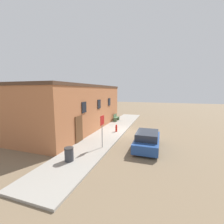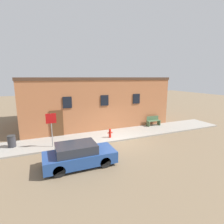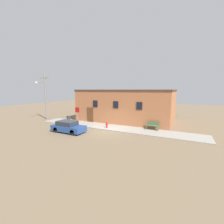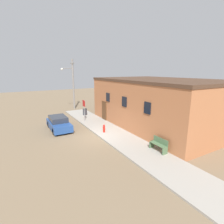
{
  "view_description": "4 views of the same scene",
  "coord_description": "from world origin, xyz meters",
  "px_view_note": "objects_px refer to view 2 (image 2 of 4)",
  "views": [
    {
      "loc": [
        -14.25,
        -3.32,
        4.14
      ],
      "look_at": [
        -0.05,
        1.39,
        2.0
      ],
      "focal_mm": 24.0,
      "sensor_mm": 36.0,
      "label": 1
    },
    {
      "loc": [
        -5.32,
        -11.24,
        4.73
      ],
      "look_at": [
        -0.05,
        1.39,
        2.0
      ],
      "focal_mm": 28.0,
      "sensor_mm": 36.0,
      "label": 2
    },
    {
      "loc": [
        8.0,
        -14.82,
        4.68
      ],
      "look_at": [
        -0.05,
        1.39,
        2.0
      ],
      "focal_mm": 24.0,
      "sensor_mm": 36.0,
      "label": 3
    },
    {
      "loc": [
        12.81,
        -5.91,
        5.5
      ],
      "look_at": [
        -0.05,
        1.39,
        2.0
      ],
      "focal_mm": 28.0,
      "sensor_mm": 36.0,
      "label": 4
    }
  ],
  "objects_px": {
    "bench": "(153,121)",
    "parked_car": "(79,155)",
    "trash_bin": "(12,141)",
    "stop_sign": "(51,124)",
    "fire_hydrant": "(110,133)"
  },
  "relations": [
    {
      "from": "bench",
      "to": "trash_bin",
      "type": "relative_size",
      "value": 1.68
    },
    {
      "from": "bench",
      "to": "parked_car",
      "type": "relative_size",
      "value": 0.35
    },
    {
      "from": "fire_hydrant",
      "to": "stop_sign",
      "type": "relative_size",
      "value": 0.31
    },
    {
      "from": "fire_hydrant",
      "to": "trash_bin",
      "type": "distance_m",
      "value": 6.85
    },
    {
      "from": "fire_hydrant",
      "to": "trash_bin",
      "type": "height_order",
      "value": "trash_bin"
    },
    {
      "from": "parked_car",
      "to": "bench",
      "type": "bearing_deg",
      "value": 30.28
    },
    {
      "from": "trash_bin",
      "to": "stop_sign",
      "type": "bearing_deg",
      "value": -22.24
    },
    {
      "from": "fire_hydrant",
      "to": "parked_car",
      "type": "xyz_separation_m",
      "value": [
        -3.12,
        -3.26,
        0.13
      ]
    },
    {
      "from": "fire_hydrant",
      "to": "trash_bin",
      "type": "xyz_separation_m",
      "value": [
        -6.8,
        0.8,
        0.04
      ]
    },
    {
      "from": "bench",
      "to": "parked_car",
      "type": "distance_m",
      "value": 9.61
    },
    {
      "from": "stop_sign",
      "to": "parked_car",
      "type": "relative_size",
      "value": 0.6
    },
    {
      "from": "fire_hydrant",
      "to": "parked_car",
      "type": "bearing_deg",
      "value": -133.76
    },
    {
      "from": "bench",
      "to": "parked_car",
      "type": "height_order",
      "value": "parked_car"
    },
    {
      "from": "fire_hydrant",
      "to": "parked_car",
      "type": "distance_m",
      "value": 4.52
    },
    {
      "from": "bench",
      "to": "parked_car",
      "type": "xyz_separation_m",
      "value": [
        -8.3,
        -4.85,
        0.05
      ]
    }
  ]
}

